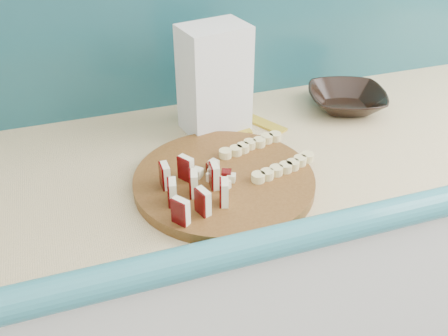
% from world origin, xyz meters
% --- Properties ---
extents(kitchen_counter, '(2.20, 0.63, 0.91)m').
position_xyz_m(kitchen_counter, '(0.10, 1.50, 0.46)').
color(kitchen_counter, white).
rests_on(kitchen_counter, ground).
extents(backsplash, '(2.20, 0.02, 0.50)m').
position_xyz_m(backsplash, '(0.10, 1.79, 1.16)').
color(backsplash, teal).
rests_on(backsplash, kitchen_counter).
extents(cutting_board, '(0.46, 0.46, 0.02)m').
position_xyz_m(cutting_board, '(-0.02, 1.39, 0.92)').
color(cutting_board, '#4D2C10').
rests_on(cutting_board, kitchen_counter).
extents(apple_wedges, '(0.12, 0.16, 0.05)m').
position_xyz_m(apple_wedges, '(-0.10, 1.34, 0.96)').
color(apple_wedges, '#F0E9C0').
rests_on(apple_wedges, cutting_board).
extents(apple_chunks, '(0.06, 0.06, 0.02)m').
position_xyz_m(apple_chunks, '(-0.04, 1.38, 0.94)').
color(apple_chunks, beige).
rests_on(apple_chunks, cutting_board).
extents(banana_slices, '(0.19, 0.17, 0.02)m').
position_xyz_m(banana_slices, '(0.09, 1.42, 0.94)').
color(banana_slices, '#DFCF88').
rests_on(banana_slices, cutting_board).
extents(brown_bowl, '(0.25, 0.25, 0.05)m').
position_xyz_m(brown_bowl, '(0.39, 1.62, 0.93)').
color(brown_bowl, black).
rests_on(brown_bowl, kitchen_counter).
extents(flour_bag, '(0.16, 0.13, 0.25)m').
position_xyz_m(flour_bag, '(0.04, 1.63, 1.04)').
color(flour_bag, silver).
rests_on(flour_bag, kitchen_counter).
extents(banana_peel, '(0.22, 0.19, 0.01)m').
position_xyz_m(banana_peel, '(0.09, 1.63, 0.91)').
color(banana_peel, gold).
rests_on(banana_peel, kitchen_counter).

